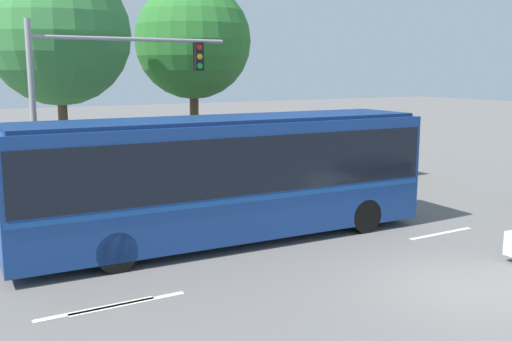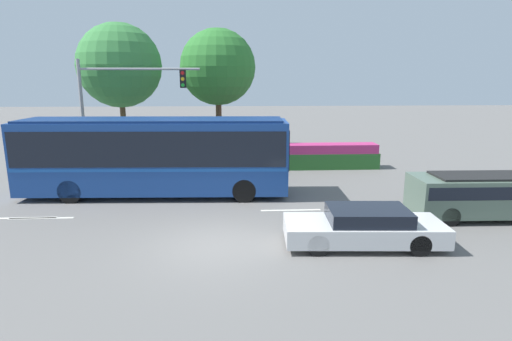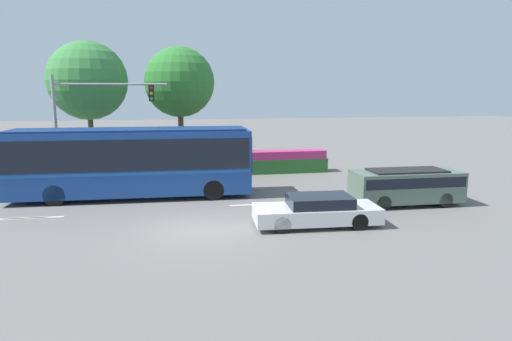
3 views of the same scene
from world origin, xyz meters
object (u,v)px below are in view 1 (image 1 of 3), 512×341
(street_tree_centre, at_px, (193,41))
(street_tree_left, at_px, (58,34))
(city_bus, at_px, (226,172))
(traffic_light_pole, at_px, (91,91))

(street_tree_centre, bearing_deg, street_tree_left, -164.80)
(street_tree_left, height_order, street_tree_centre, street_tree_left)
(city_bus, relative_size, street_tree_centre, 1.44)
(traffic_light_pole, xyz_separation_m, street_tree_left, (-0.32, 2.60, 1.79))
(city_bus, height_order, street_tree_centre, street_tree_centre)
(street_tree_left, bearing_deg, traffic_light_pole, -82.97)
(city_bus, distance_m, street_tree_left, 7.96)
(city_bus, relative_size, street_tree_left, 1.43)
(city_bus, xyz_separation_m, street_tree_left, (-2.94, 6.29, 3.91))
(traffic_light_pole, relative_size, street_tree_centre, 0.76)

